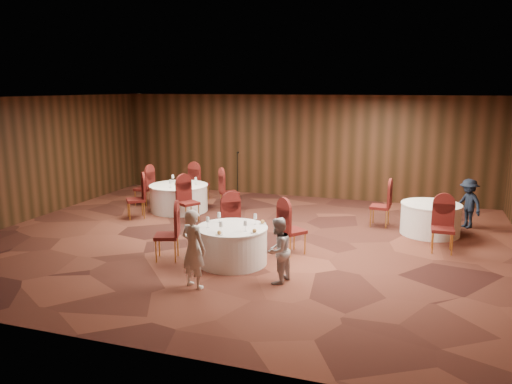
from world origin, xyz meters
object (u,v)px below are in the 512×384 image
(man_c, at_px, (468,203))
(woman_b, at_px, (278,250))
(table_right, at_px, (430,219))
(woman_a, at_px, (193,249))
(table_left, at_px, (179,198))
(mic_stand, at_px, (238,185))
(table_main, at_px, (232,245))

(man_c, bearing_deg, woman_b, -74.99)
(table_right, height_order, woman_a, woman_a)
(table_left, height_order, mic_stand, mic_stand)
(table_left, height_order, woman_a, woman_a)
(table_main, xyz_separation_m, woman_b, (1.13, -0.68, 0.22))
(woman_a, xyz_separation_m, woman_b, (1.32, 0.67, -0.10))
(table_right, relative_size, woman_a, 0.99)
(table_right, height_order, woman_b, woman_b)
(table_right, relative_size, woman_b, 1.17)
(table_right, distance_m, woman_b, 4.81)
(mic_stand, xyz_separation_m, woman_b, (3.11, -6.26, 0.18))
(mic_stand, height_order, man_c, mic_stand)
(man_c, bearing_deg, mic_stand, -141.24)
(woman_a, bearing_deg, table_main, -78.70)
(table_main, xyz_separation_m, mic_stand, (-1.98, 5.58, 0.04))
(mic_stand, distance_m, woman_b, 6.99)
(table_right, relative_size, mic_stand, 0.95)
(table_main, height_order, woman_b, woman_b)
(table_main, relative_size, mic_stand, 0.96)
(table_left, bearing_deg, table_right, -1.56)
(mic_stand, relative_size, woman_b, 1.23)
(table_main, bearing_deg, mic_stand, 109.55)
(table_main, bearing_deg, table_right, 41.95)
(table_main, distance_m, table_left, 4.63)
(table_main, relative_size, man_c, 1.15)
(man_c, bearing_deg, table_right, -84.59)
(mic_stand, distance_m, man_c, 6.73)
(table_main, height_order, table_right, same)
(mic_stand, bearing_deg, table_main, -70.45)
(man_c, bearing_deg, woman_a, -80.36)
(table_right, distance_m, woman_a, 6.14)
(woman_b, bearing_deg, table_main, -106.73)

